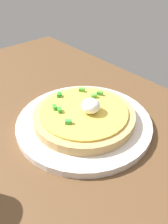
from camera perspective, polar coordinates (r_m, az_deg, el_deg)
dining_table at (r=49.70cm, az=-15.36°, el=-7.47°), size 94.61×78.80×2.71cm
plate at (r=49.83cm, az=-0.00°, el=-2.54°), size 28.19×28.19×1.48cm
pizza at (r=48.60cm, az=0.05°, el=-0.70°), size 20.98×20.98×5.25cm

